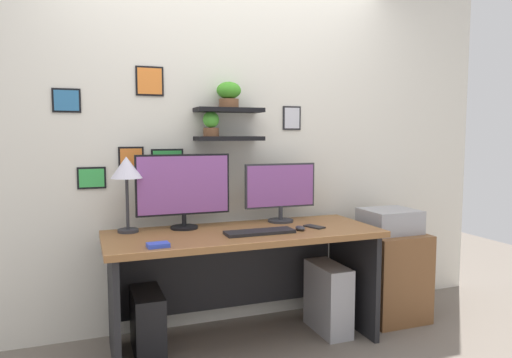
% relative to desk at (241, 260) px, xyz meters
% --- Properties ---
extents(ground_plane, '(8.00, 8.00, 0.00)m').
position_rel_desk_xyz_m(ground_plane, '(0.00, -0.06, -0.54)').
color(ground_plane, '#70665B').
extents(back_wall_assembly, '(4.40, 0.24, 2.70)m').
position_rel_desk_xyz_m(back_wall_assembly, '(-0.00, 0.38, 0.81)').
color(back_wall_assembly, silver).
rests_on(back_wall_assembly, ground).
extents(desk, '(1.75, 0.68, 0.75)m').
position_rel_desk_xyz_m(desk, '(0.00, 0.00, 0.00)').
color(desk, brown).
rests_on(desk, ground).
extents(monitor_left, '(0.62, 0.18, 0.49)m').
position_rel_desk_xyz_m(monitor_left, '(-0.35, 0.16, 0.47)').
color(monitor_left, black).
rests_on(monitor_left, desk).
extents(monitor_right, '(0.53, 0.18, 0.41)m').
position_rel_desk_xyz_m(monitor_right, '(0.35, 0.16, 0.44)').
color(monitor_right, '#2D2D33').
rests_on(monitor_right, desk).
extents(keyboard, '(0.44, 0.14, 0.02)m').
position_rel_desk_xyz_m(keyboard, '(0.06, -0.17, 0.22)').
color(keyboard, black).
rests_on(keyboard, desk).
extents(computer_mouse, '(0.06, 0.09, 0.03)m').
position_rel_desk_xyz_m(computer_mouse, '(0.34, -0.17, 0.22)').
color(computer_mouse, '#2D2D33').
rests_on(computer_mouse, desk).
extents(desk_lamp, '(0.20, 0.20, 0.48)m').
position_rel_desk_xyz_m(desk_lamp, '(-0.70, 0.16, 0.59)').
color(desk_lamp, '#2D2D33').
rests_on(desk_lamp, desk).
extents(cell_phone, '(0.12, 0.16, 0.01)m').
position_rel_desk_xyz_m(cell_phone, '(0.48, -0.11, 0.21)').
color(cell_phone, black).
rests_on(cell_phone, desk).
extents(scissors_tray, '(0.12, 0.09, 0.02)m').
position_rel_desk_xyz_m(scissors_tray, '(-0.59, -0.30, 0.22)').
color(scissors_tray, blue).
rests_on(scissors_tray, desk).
extents(drawer_cabinet, '(0.44, 0.50, 0.64)m').
position_rel_desk_xyz_m(drawer_cabinet, '(1.16, 0.01, -0.22)').
color(drawer_cabinet, brown).
rests_on(drawer_cabinet, ground).
extents(printer, '(0.38, 0.34, 0.17)m').
position_rel_desk_xyz_m(printer, '(1.16, 0.01, 0.19)').
color(printer, '#9E9EA3').
rests_on(printer, drawer_cabinet).
extents(computer_tower_left, '(0.18, 0.40, 0.39)m').
position_rel_desk_xyz_m(computer_tower_left, '(-0.61, 0.03, -0.35)').
color(computer_tower_left, black).
rests_on(computer_tower_left, ground).
extents(computer_tower_right, '(0.18, 0.40, 0.47)m').
position_rel_desk_xyz_m(computer_tower_right, '(0.61, -0.08, -0.31)').
color(computer_tower_right, '#99999E').
rests_on(computer_tower_right, ground).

